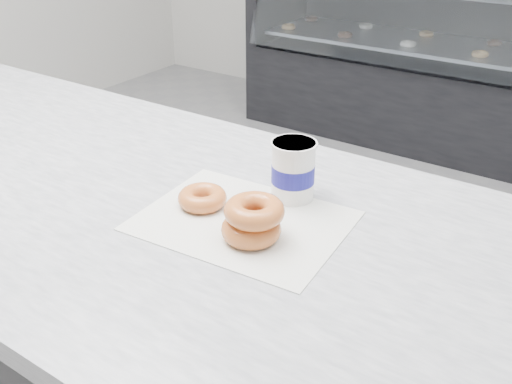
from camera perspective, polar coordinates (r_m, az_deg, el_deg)
ground at (r=2.08m, az=-1.56°, el=-13.97°), size 5.00×5.00×0.00m
counter at (r=1.46m, az=-15.97°, el=-13.42°), size 3.06×0.76×0.90m
display_case at (r=3.60m, az=18.81°, el=12.20°), size 2.40×0.74×1.25m
wax_paper at (r=0.96m, az=-1.33°, el=-2.89°), size 0.36×0.28×0.00m
donut_single at (r=1.00m, az=-5.39°, el=-0.58°), size 0.11×0.11×0.03m
donut_stack at (r=0.90m, az=-0.33°, el=-2.82°), size 0.13×0.13×0.07m
coffee_cup at (r=1.01m, az=3.73°, el=2.20°), size 0.09×0.09×0.11m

